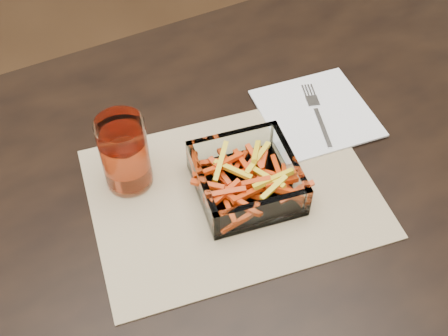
{
  "coord_description": "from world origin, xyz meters",
  "views": [
    {
      "loc": [
        -0.32,
        -0.49,
        1.48
      ],
      "look_at": [
        -0.06,
        0.02,
        0.78
      ],
      "focal_mm": 45.0,
      "sensor_mm": 36.0,
      "label": 1
    }
  ],
  "objects": [
    {
      "name": "tumbler",
      "position": [
        -0.2,
        0.09,
        0.81
      ],
      "size": [
        0.08,
        0.08,
        0.13
      ],
      "color": "white",
      "rests_on": "placemat"
    },
    {
      "name": "fork",
      "position": [
        0.16,
        0.08,
        0.76
      ],
      "size": [
        0.06,
        0.16,
        0.0
      ],
      "rotation": [
        0.0,
        0.0,
        -0.31
      ],
      "color": "silver",
      "rests_on": "napkin"
    },
    {
      "name": "napkin",
      "position": [
        0.16,
        0.08,
        0.76
      ],
      "size": [
        0.21,
        0.21,
        0.0
      ],
      "primitive_type": "cube",
      "rotation": [
        0.0,
        0.0,
        -0.12
      ],
      "color": "white",
      "rests_on": "placemat"
    },
    {
      "name": "placemat",
      "position": [
        -0.06,
        -0.01,
        0.75
      ],
      "size": [
        0.49,
        0.39,
        0.0
      ],
      "primitive_type": "cube",
      "rotation": [
        0.0,
        0.0,
        -0.15
      ],
      "color": "tan",
      "rests_on": "dining_table"
    },
    {
      "name": "glass_bowl",
      "position": [
        -0.04,
        -0.01,
        0.78
      ],
      "size": [
        0.18,
        0.18,
        0.06
      ],
      "rotation": [
        0.0,
        0.0,
        -0.16
      ],
      "color": "white",
      "rests_on": "placemat"
    },
    {
      "name": "dining_table",
      "position": [
        0.0,
        0.0,
        0.66
      ],
      "size": [
        1.6,
        0.9,
        0.75
      ],
      "color": "black",
      "rests_on": "ground"
    }
  ]
}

